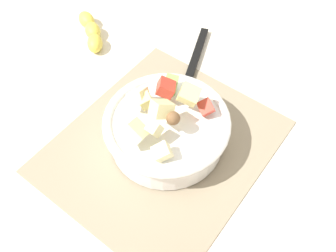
# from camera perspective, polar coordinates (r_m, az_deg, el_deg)

# --- Properties ---
(ground_plane) EXTENTS (2.40, 2.40, 0.00)m
(ground_plane) POSITION_cam_1_polar(r_m,az_deg,el_deg) (0.74, -0.86, -3.13)
(ground_plane) COLOR silver
(placemat) EXTENTS (0.43, 0.37, 0.01)m
(placemat) POSITION_cam_1_polar(r_m,az_deg,el_deg) (0.73, -0.86, -3.00)
(placemat) COLOR gray
(placemat) RESTS_ON ground_plane
(salad_bowl) EXTENTS (0.24, 0.24, 0.14)m
(salad_bowl) POSITION_cam_1_polar(r_m,az_deg,el_deg) (0.70, -0.04, -0.35)
(salad_bowl) COLOR white
(salad_bowl) RESTS_ON placemat
(serving_spoon) EXTENTS (0.22, 0.11, 0.01)m
(serving_spoon) POSITION_cam_1_polar(r_m,az_deg,el_deg) (0.85, 3.57, 8.56)
(serving_spoon) COLOR black
(serving_spoon) RESTS_ON placemat
(banana_whole) EXTENTS (0.11, 0.14, 0.04)m
(banana_whole) POSITION_cam_1_polar(r_m,az_deg,el_deg) (0.96, -11.66, 14.07)
(banana_whole) COLOR yellow
(banana_whole) RESTS_ON ground_plane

